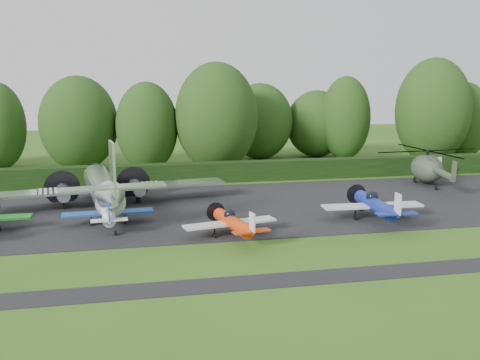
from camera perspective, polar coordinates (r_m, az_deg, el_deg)
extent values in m
plane|color=#295517|center=(33.29, -4.83, -7.37)|extent=(160.00, 160.00, 0.00)
cube|color=black|center=(42.86, -6.40, -3.22)|extent=(70.00, 18.00, 0.01)
cube|color=black|center=(27.70, -3.35, -11.22)|extent=(70.00, 2.00, 0.00)
cube|color=black|center=(53.56, -7.46, -0.38)|extent=(90.00, 1.60, 2.00)
cylinder|color=silver|center=(43.95, -14.46, -0.79)|extent=(2.14, 11.14, 2.14)
cone|color=silver|center=(50.07, -14.12, 0.64)|extent=(2.14, 1.39, 2.14)
cone|color=silver|center=(37.33, -14.98, -2.14)|extent=(2.14, 2.79, 2.14)
sphere|color=black|center=(49.12, -14.18, 0.99)|extent=(1.39, 1.39, 1.39)
cube|color=silver|center=(44.91, -14.38, -0.90)|extent=(20.43, 2.23, 0.20)
cube|color=white|center=(45.25, -19.09, -0.93)|extent=(2.41, 2.32, 0.05)
cube|color=white|center=(44.84, -9.65, -0.58)|extent=(2.41, 2.32, 0.05)
cylinder|color=silver|center=(45.76, -18.05, -1.18)|extent=(1.02, 2.97, 1.02)
cylinder|color=silver|center=(45.44, -10.59, -0.90)|extent=(1.02, 2.97, 1.02)
cylinder|color=black|center=(47.80, -17.78, -0.66)|extent=(2.97, 0.03, 2.97)
cylinder|color=black|center=(47.49, -10.64, -0.39)|extent=(2.97, 0.03, 2.97)
cube|color=silver|center=(36.39, -15.12, -0.84)|extent=(6.96, 1.30, 0.13)
cube|color=silver|center=(35.88, -15.25, 1.11)|extent=(0.17, 2.04, 3.53)
cylinder|color=black|center=(45.62, -18.03, -2.53)|extent=(0.23, 0.84, 0.84)
cylinder|color=black|center=(45.30, -10.54, -2.26)|extent=(0.23, 0.84, 0.84)
cylinder|color=black|center=(36.77, -14.92, -5.66)|extent=(0.17, 0.41, 0.41)
cylinder|color=white|center=(39.07, -13.89, -3.36)|extent=(0.87, 5.01, 0.87)
sphere|color=black|center=(39.50, -13.88, -2.59)|extent=(0.77, 0.77, 0.77)
cube|color=#1B47A6|center=(39.54, -13.85, -3.39)|extent=(6.38, 1.18, 0.13)
cube|color=white|center=(36.10, -14.08, -4.17)|extent=(2.37, 0.64, 0.09)
cube|color=#1B47A6|center=(35.87, -14.13, -3.30)|extent=(0.09, 0.73, 1.18)
cylinder|color=black|center=(42.21, -13.72, -2.29)|extent=(1.37, 0.02, 1.37)
cylinder|color=black|center=(39.62, -15.53, -4.50)|extent=(0.13, 0.40, 0.40)
cylinder|color=black|center=(39.50, -12.09, -4.38)|extent=(0.13, 0.40, 0.40)
cylinder|color=black|center=(41.57, -13.71, -3.71)|extent=(0.11, 0.36, 0.36)
cylinder|color=red|center=(35.29, -0.78, -4.58)|extent=(0.87, 5.00, 0.87)
sphere|color=black|center=(35.70, -0.94, -3.71)|extent=(0.76, 0.76, 0.76)
cube|color=silver|center=(35.76, -0.91, -4.59)|extent=(6.36, 1.18, 0.13)
cube|color=red|center=(32.40, 0.21, -5.58)|extent=(2.36, 0.64, 0.09)
cube|color=silver|center=(32.15, 0.24, -4.62)|extent=(0.09, 0.73, 1.18)
cylinder|color=black|center=(38.36, -1.68, -3.31)|extent=(1.36, 0.02, 1.36)
cylinder|color=black|center=(35.59, -2.74, -5.85)|extent=(0.13, 0.40, 0.40)
cylinder|color=black|center=(36.00, 1.00, -5.64)|extent=(0.13, 0.40, 0.40)
cylinder|color=black|center=(37.76, -1.44, -4.88)|extent=(0.11, 0.36, 0.36)
cylinder|color=navy|center=(40.47, 14.24, -2.62)|extent=(1.03, 5.91, 1.03)
sphere|color=black|center=(40.93, 13.88, -1.76)|extent=(0.90, 0.90, 0.90)
cube|color=silver|center=(40.98, 13.90, -2.67)|extent=(7.52, 1.40, 0.15)
cube|color=navy|center=(37.35, 16.59, -3.45)|extent=(2.79, 0.75, 0.11)
cube|color=silver|center=(37.09, 16.73, -2.45)|extent=(0.11, 0.86, 1.40)
cylinder|color=black|center=(43.84, 12.10, -1.49)|extent=(1.61, 0.02, 1.61)
cylinder|color=black|center=(40.42, 12.18, -3.99)|extent=(0.15, 0.47, 0.47)
cylinder|color=black|center=(41.60, 15.72, -3.73)|extent=(0.15, 0.47, 0.47)
cylinder|color=black|center=(43.16, 12.58, -3.08)|extent=(0.13, 0.43, 0.43)
ellipsoid|color=#363E30|center=(55.49, 19.31, 1.18)|extent=(2.79, 5.12, 2.67)
cylinder|color=#363E30|center=(52.08, 21.56, 0.72)|extent=(0.63, 5.37, 0.63)
cube|color=#363E30|center=(49.69, 23.35, 1.07)|extent=(0.11, 0.80, 1.43)
cylinder|color=black|center=(55.29, 19.39, 2.55)|extent=(0.27, 0.27, 0.72)
cylinder|color=black|center=(55.24, 19.42, 2.96)|extent=(0.63, 0.63, 0.22)
cylinder|color=black|center=(55.24, 19.42, 2.96)|extent=(10.73, 10.73, 0.05)
cube|color=#363E30|center=(54.73, 19.75, 2.11)|extent=(0.80, 1.79, 0.63)
ellipsoid|color=black|center=(56.69, 18.58, 1.51)|extent=(1.70, 1.70, 1.53)
cylinder|color=black|center=(55.88, 18.06, -0.08)|extent=(0.16, 0.50, 0.50)
cylinder|color=black|center=(56.78, 19.63, -0.01)|extent=(0.16, 0.50, 0.50)
cylinder|color=black|center=(53.34, 20.77, -0.81)|extent=(0.14, 0.43, 0.43)
cylinder|color=#3F3326|center=(61.93, 20.17, 1.18)|extent=(0.13, 0.13, 1.29)
cylinder|color=#3F3326|center=(63.68, 22.65, 1.26)|extent=(0.13, 0.13, 1.29)
cube|color=white|center=(62.68, 21.48, 1.90)|extent=(3.45, 0.09, 1.08)
cylinder|color=black|center=(69.74, 19.64, 3.44)|extent=(0.70, 0.70, 4.17)
ellipsoid|color=#1C3D13|center=(69.36, 19.87, 6.95)|extent=(8.92, 8.92, 12.74)
cylinder|color=black|center=(67.12, -24.12, 2.45)|extent=(0.70, 0.70, 3.24)
cylinder|color=black|center=(69.76, 11.06, 3.58)|extent=(0.70, 0.70, 3.45)
ellipsoid|color=#1C3D13|center=(69.40, 11.17, 6.49)|extent=(6.30, 6.30, 10.56)
cylinder|color=black|center=(63.26, -16.65, 2.59)|extent=(0.70, 0.70, 3.47)
ellipsoid|color=#1C3D13|center=(62.86, -16.83, 5.80)|extent=(8.67, 8.67, 10.61)
cylinder|color=black|center=(74.76, 22.57, 3.33)|extent=(0.70, 0.70, 3.21)
ellipsoid|color=#1C3D13|center=(74.44, 22.75, 5.84)|extent=(6.35, 6.35, 9.80)
cylinder|color=black|center=(60.83, -9.79, 2.47)|extent=(0.70, 0.70, 3.26)
ellipsoid|color=#1C3D13|center=(60.44, -9.89, 5.61)|extent=(6.86, 6.86, 9.95)
cylinder|color=black|center=(60.17, -2.50, 2.86)|extent=(0.70, 0.70, 3.96)
ellipsoid|color=#1C3D13|center=(59.73, -2.53, 6.73)|extent=(9.20, 9.20, 12.09)
cylinder|color=black|center=(69.00, 2.11, 3.58)|extent=(0.70, 0.70, 3.17)
ellipsoid|color=#1C3D13|center=(68.65, 2.13, 6.28)|extent=(8.37, 8.37, 9.69)
cylinder|color=black|center=(71.66, 8.12, 3.62)|extent=(0.70, 0.70, 2.86)
ellipsoid|color=#1C3D13|center=(71.35, 8.18, 5.96)|extent=(8.00, 8.00, 8.73)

